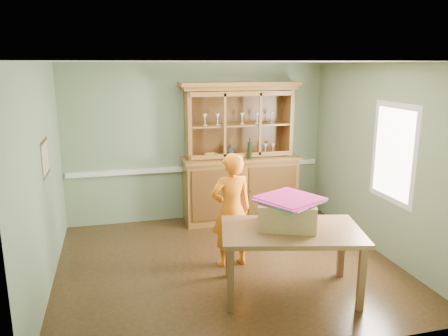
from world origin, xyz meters
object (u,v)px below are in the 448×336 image
object	(u,v)px
china_hutch	(240,173)
person	(231,210)
dining_table	(291,237)
cardboard_box	(287,214)

from	to	relation	value
china_hutch	person	xyz separation A→B (m)	(-0.62, -1.73, -0.05)
dining_table	person	size ratio (longest dim) A/B	1.15
china_hutch	cardboard_box	bearing A→B (deg)	-93.84
cardboard_box	dining_table	bearing A→B (deg)	-74.39
china_hutch	cardboard_box	size ratio (longest dim) A/B	3.60
dining_table	person	world-z (taller)	person
person	cardboard_box	bearing A→B (deg)	114.99
china_hutch	person	size ratio (longest dim) A/B	1.53
china_hutch	person	bearing A→B (deg)	-109.86
dining_table	cardboard_box	world-z (taller)	cardboard_box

